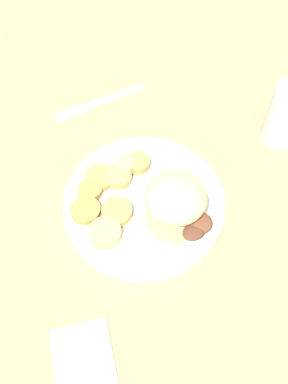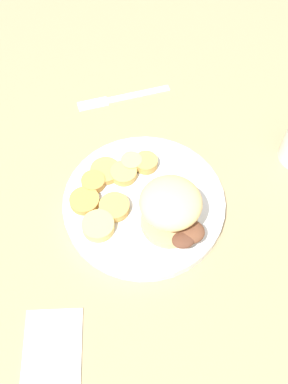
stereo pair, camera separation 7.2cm
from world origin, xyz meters
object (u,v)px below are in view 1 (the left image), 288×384
at_px(fork, 99,102).
at_px(drinking_glass, 288,115).
at_px(dinner_plate, 144,203).
at_px(sandwich, 175,203).

height_order(fork, drinking_glass, drinking_glass).
bearing_deg(fork, dinner_plate, -167.49).
xyz_separation_m(dinner_plate, fork, (0.25, 0.05, -0.01)).
relative_size(dinner_plate, sandwich, 2.30).
bearing_deg(drinking_glass, fork, 68.60).
distance_m(fork, drinking_glass, 0.36).
bearing_deg(sandwich, dinner_plate, 45.70).
bearing_deg(fork, sandwich, -161.37).
height_order(dinner_plate, drinking_glass, drinking_glass).
distance_m(dinner_plate, sandwich, 0.08).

